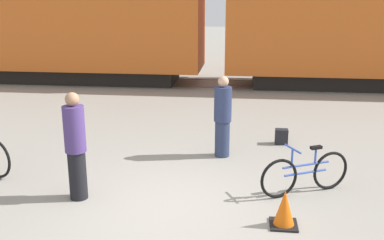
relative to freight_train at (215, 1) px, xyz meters
name	(u,v)px	position (x,y,z in m)	size (l,w,h in m)	color
ground_plane	(169,206)	(0.00, -10.17, -3.00)	(80.00, 80.00, 0.00)	gray
freight_train	(215,1)	(0.00, 0.00, 0.00)	(52.62, 2.80, 5.66)	black
rail_near	(212,87)	(0.00, -0.72, -3.00)	(64.62, 0.07, 0.01)	#4C4238
rail_far	(215,80)	(0.00, 0.72, -3.00)	(64.62, 0.07, 0.01)	#4C4238
bicycle_blue	(305,173)	(2.20, -9.42, -2.64)	(1.53, 0.81, 0.85)	black
person_in_navy	(223,117)	(0.72, -7.76, -2.17)	(0.36, 0.36, 1.68)	#283351
person_in_purple	(76,146)	(-1.52, -10.04, -2.10)	(0.34, 0.34, 1.79)	black
backpack	(281,137)	(2.00, -6.82, -2.83)	(0.28, 0.20, 0.34)	black
traffic_cone	(284,210)	(1.77, -10.57, -2.75)	(0.40, 0.40, 0.55)	black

